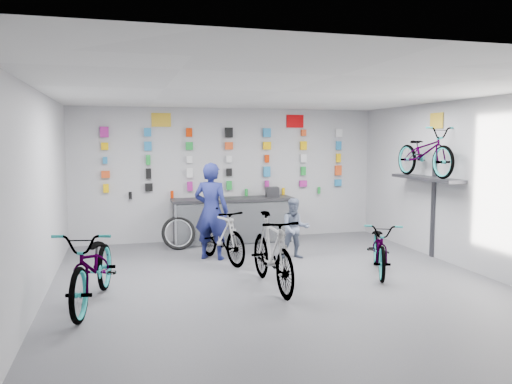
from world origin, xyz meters
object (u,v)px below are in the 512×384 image
object	(u,v)px
counter	(233,221)
bike_service	(221,235)
bike_center	(272,251)
bike_right	(380,247)
customer	(295,229)
clerk	(211,211)
bike_left	(94,266)

from	to	relation	value
counter	bike_service	xyz separation A→B (m)	(-0.59, -1.67, 0.03)
counter	bike_center	xyz separation A→B (m)	(-0.16, -3.54, 0.09)
bike_right	bike_service	xyz separation A→B (m)	(-2.48, 1.49, 0.06)
bike_center	customer	distance (m)	2.01
bike_service	clerk	bearing A→B (deg)	98.21
clerk	customer	world-z (taller)	clerk
customer	bike_left	bearing A→B (deg)	-143.94
counter	bike_service	size ratio (longest dim) A/B	1.57
counter	customer	size ratio (longest dim) A/B	2.31
bike_service	bike_left	bearing A→B (deg)	-155.79
bike_left	bike_center	world-z (taller)	bike_center
bike_center	counter	bearing A→B (deg)	86.18
bike_left	bike_right	bearing A→B (deg)	16.49
bike_service	bike_center	bearing A→B (deg)	-94.81
clerk	customer	bearing A→B (deg)	-164.38
clerk	bike_service	bearing A→B (deg)	145.61
bike_center	customer	size ratio (longest dim) A/B	1.65
bike_left	bike_service	bearing A→B (deg)	52.75
bike_center	customer	bearing A→B (deg)	59.24
bike_left	bike_center	xyz separation A→B (m)	(2.61, 0.11, 0.03)
counter	clerk	size ratio (longest dim) A/B	1.45
bike_center	bike_left	bearing A→B (deg)	-178.87
counter	customer	xyz separation A→B (m)	(0.83, -1.78, 0.10)
bike_service	customer	bearing A→B (deg)	-22.29
bike_left	bike_right	world-z (taller)	bike_left
customer	bike_right	bearing A→B (deg)	-43.80
bike_center	customer	xyz separation A→B (m)	(0.99, 1.75, 0.00)
clerk	bike_left	bearing A→B (deg)	77.20
bike_center	bike_right	xyz separation A→B (m)	(2.05, 0.37, -0.12)
bike_center	bike_right	bearing A→B (deg)	9.04
clerk	customer	xyz separation A→B (m)	(1.56, -0.39, -0.35)
bike_left	bike_service	xyz separation A→B (m)	(2.18, 1.97, -0.03)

